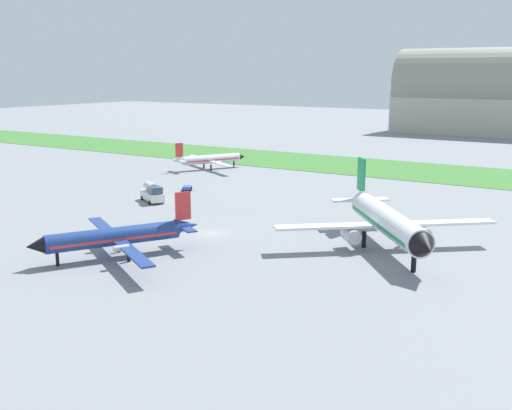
# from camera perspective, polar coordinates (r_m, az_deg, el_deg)

# --- Properties ---
(ground_plane) EXTENTS (600.00, 600.00, 0.00)m
(ground_plane) POSITION_cam_1_polar(r_m,az_deg,el_deg) (87.44, -4.16, -2.66)
(ground_plane) COLOR gray
(grass_taxiway_strip) EXTENTS (360.00, 28.00, 0.08)m
(grass_taxiway_strip) POSITION_cam_1_polar(r_m,az_deg,el_deg) (149.46, 12.11, 3.33)
(grass_taxiway_strip) COLOR #3D7533
(grass_taxiway_strip) RESTS_ON ground_plane
(airplane_taxiing_turboprop) EXTENTS (20.09, 17.50, 6.63)m
(airplane_taxiing_turboprop) POSITION_cam_1_polar(r_m,az_deg,el_deg) (145.40, -4.33, 4.28)
(airplane_taxiing_turboprop) COLOR silver
(airplane_taxiing_turboprop) RESTS_ON ground_plane
(airplane_foreground_turboprop) EXTENTS (22.27, 19.43, 7.48)m
(airplane_foreground_turboprop) POSITION_cam_1_polar(r_m,az_deg,el_deg) (77.26, -12.75, -2.83)
(airplane_foreground_turboprop) COLOR navy
(airplane_foreground_turboprop) RESTS_ON ground_plane
(airplane_midfield_jet) EXTENTS (23.79, 24.30, 10.29)m
(airplane_midfield_jet) POSITION_cam_1_polar(r_m,az_deg,el_deg) (80.72, 12.02, -1.44)
(airplane_midfield_jet) COLOR white
(airplane_midfield_jet) RESTS_ON ground_plane
(fuel_truck_near_gate) EXTENTS (6.82, 5.35, 3.29)m
(fuel_truck_near_gate) POSITION_cam_1_polar(r_m,az_deg,el_deg) (109.85, -9.61, 1.12)
(fuel_truck_near_gate) COLOR white
(fuel_truck_near_gate) RESTS_ON ground_plane
(baggage_cart_midfield) EXTENTS (2.75, 2.95, 0.90)m
(baggage_cart_midfield) POSITION_cam_1_polar(r_m,az_deg,el_deg) (119.35, -6.42, 1.59)
(baggage_cart_midfield) COLOR #334FB2
(baggage_cart_midfield) RESTS_ON ground_plane
(hangar_distant) EXTENTS (64.02, 25.62, 31.30)m
(hangar_distant) POSITION_cam_1_polar(r_m,az_deg,el_deg) (242.99, 20.50, 9.62)
(hangar_distant) COLOR #B2AD9E
(hangar_distant) RESTS_ON ground_plane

